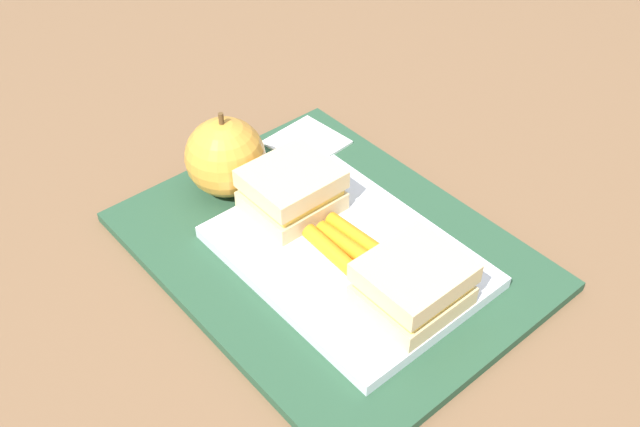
{
  "coord_description": "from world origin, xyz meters",
  "views": [
    {
      "loc": [
        -0.36,
        0.32,
        0.48
      ],
      "look_at": [
        0.01,
        0.0,
        0.04
      ],
      "focal_mm": 40.98,
      "sensor_mm": 36.0,
      "label": 1
    }
  ],
  "objects_px": {
    "food_tray": "(347,256)",
    "apple": "(225,157)",
    "sandwich_half_right": "(292,190)",
    "paper_napkin": "(307,142)",
    "carrot_sticks_bundle": "(348,247)",
    "sandwich_half_left": "(413,284)"
  },
  "relations": [
    {
      "from": "sandwich_half_left",
      "to": "carrot_sticks_bundle",
      "type": "xyz_separation_m",
      "value": [
        0.08,
        0.0,
        -0.01
      ]
    },
    {
      "from": "sandwich_half_right",
      "to": "apple",
      "type": "bearing_deg",
      "value": 15.96
    },
    {
      "from": "apple",
      "to": "paper_napkin",
      "type": "bearing_deg",
      "value": -86.36
    },
    {
      "from": "sandwich_half_right",
      "to": "paper_napkin",
      "type": "bearing_deg",
      "value": -46.55
    },
    {
      "from": "carrot_sticks_bundle",
      "to": "paper_napkin",
      "type": "xyz_separation_m",
      "value": [
        0.16,
        -0.09,
        -0.02
      ]
    },
    {
      "from": "sandwich_half_right",
      "to": "paper_napkin",
      "type": "relative_size",
      "value": 1.14
    },
    {
      "from": "sandwich_half_left",
      "to": "apple",
      "type": "relative_size",
      "value": 0.89
    },
    {
      "from": "food_tray",
      "to": "sandwich_half_right",
      "type": "xyz_separation_m",
      "value": [
        0.08,
        0.0,
        0.03
      ]
    },
    {
      "from": "sandwich_half_left",
      "to": "sandwich_half_right",
      "type": "relative_size",
      "value": 1.0
    },
    {
      "from": "carrot_sticks_bundle",
      "to": "paper_napkin",
      "type": "relative_size",
      "value": 1.12
    },
    {
      "from": "sandwich_half_right",
      "to": "food_tray",
      "type": "bearing_deg",
      "value": 180.0
    },
    {
      "from": "carrot_sticks_bundle",
      "to": "paper_napkin",
      "type": "height_order",
      "value": "carrot_sticks_bundle"
    },
    {
      "from": "apple",
      "to": "paper_napkin",
      "type": "xyz_separation_m",
      "value": [
        0.01,
        -0.11,
        -0.04
      ]
    },
    {
      "from": "food_tray",
      "to": "carrot_sticks_bundle",
      "type": "relative_size",
      "value": 2.92
    },
    {
      "from": "sandwich_half_left",
      "to": "apple",
      "type": "height_order",
      "value": "apple"
    },
    {
      "from": "carrot_sticks_bundle",
      "to": "sandwich_half_left",
      "type": "bearing_deg",
      "value": -179.59
    },
    {
      "from": "carrot_sticks_bundle",
      "to": "sandwich_half_right",
      "type": "bearing_deg",
      "value": -0.41
    },
    {
      "from": "food_tray",
      "to": "apple",
      "type": "distance_m",
      "value": 0.16
    },
    {
      "from": "apple",
      "to": "paper_napkin",
      "type": "relative_size",
      "value": 1.28
    },
    {
      "from": "sandwich_half_right",
      "to": "paper_napkin",
      "type": "height_order",
      "value": "sandwich_half_right"
    },
    {
      "from": "food_tray",
      "to": "apple",
      "type": "height_order",
      "value": "apple"
    },
    {
      "from": "food_tray",
      "to": "sandwich_half_left",
      "type": "height_order",
      "value": "sandwich_half_left"
    }
  ]
}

